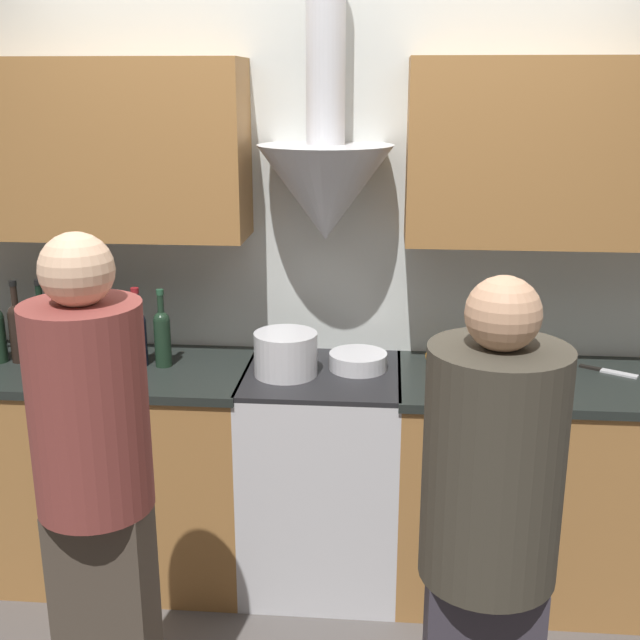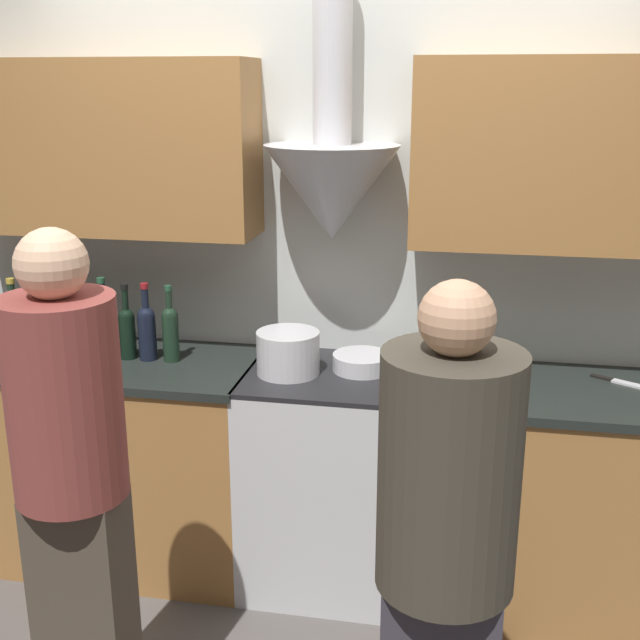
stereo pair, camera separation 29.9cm
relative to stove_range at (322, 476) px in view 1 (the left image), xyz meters
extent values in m
plane|color=#4C4744|center=(0.00, -0.32, -0.47)|extent=(12.00, 12.00, 0.00)
cube|color=silver|center=(0.00, 0.33, 0.83)|extent=(8.40, 0.06, 2.60)
cone|color=silver|center=(0.00, 0.15, 1.17)|extent=(0.54, 0.54, 0.37)
cylinder|color=silver|center=(0.00, 0.15, 1.72)|extent=(0.15, 0.15, 0.73)
cube|color=#9E6B38|center=(-0.97, 0.15, 1.33)|extent=(1.30, 0.32, 0.70)
cube|color=#9E6B38|center=(0.88, 0.15, 1.33)|extent=(1.13, 0.32, 0.70)
cube|color=#9E6B38|center=(-0.97, 0.00, -0.02)|extent=(1.30, 0.60, 0.90)
cube|color=black|center=(-0.97, 0.00, 0.45)|extent=(1.32, 0.62, 0.03)
cube|color=#9E6B38|center=(0.88, 0.00, -0.02)|extent=(1.13, 0.60, 0.90)
cube|color=black|center=(0.88, 0.00, 0.45)|extent=(1.16, 0.62, 0.03)
cube|color=silver|center=(0.00, 0.00, -0.01)|extent=(0.63, 0.60, 0.92)
cube|color=black|center=(0.00, -0.30, -0.05)|extent=(0.44, 0.01, 0.41)
cube|color=black|center=(0.00, 0.00, 0.45)|extent=(0.63, 0.60, 0.02)
cube|color=silver|center=(0.00, 0.27, 0.39)|extent=(0.63, 0.06, 0.10)
cylinder|color=black|center=(-1.27, 0.03, 0.57)|extent=(0.07, 0.07, 0.21)
sphere|color=black|center=(-1.27, 0.03, 0.67)|extent=(0.07, 0.07, 0.07)
cylinder|color=black|center=(-1.27, 0.03, 0.74)|extent=(0.03, 0.03, 0.10)
cylinder|color=black|center=(-1.27, 0.03, 0.80)|extent=(0.03, 0.03, 0.02)
cylinder|color=black|center=(-1.16, 0.03, 0.57)|extent=(0.07, 0.07, 0.21)
sphere|color=black|center=(-1.16, 0.03, 0.67)|extent=(0.07, 0.07, 0.07)
cylinder|color=black|center=(-1.16, 0.03, 0.74)|extent=(0.03, 0.03, 0.11)
cylinder|color=black|center=(-1.16, 0.03, 0.81)|extent=(0.03, 0.03, 0.02)
cylinder|color=black|center=(-1.06, 0.02, 0.56)|extent=(0.08, 0.08, 0.20)
sphere|color=black|center=(-1.06, 0.02, 0.66)|extent=(0.08, 0.08, 0.08)
cylinder|color=black|center=(-1.06, 0.02, 0.72)|extent=(0.03, 0.03, 0.09)
cylinder|color=black|center=(-1.06, 0.02, 0.78)|extent=(0.03, 0.03, 0.02)
cylinder|color=black|center=(-0.96, 0.04, 0.57)|extent=(0.08, 0.08, 0.22)
sphere|color=black|center=(-0.96, 0.04, 0.68)|extent=(0.07, 0.07, 0.07)
cylinder|color=black|center=(-0.96, 0.04, 0.74)|extent=(0.03, 0.03, 0.08)
cylinder|color=#234C33|center=(-0.96, 0.04, 0.79)|extent=(0.03, 0.03, 0.02)
cylinder|color=black|center=(-0.85, 0.02, 0.56)|extent=(0.07, 0.07, 0.18)
sphere|color=black|center=(-0.85, 0.02, 0.65)|extent=(0.07, 0.07, 0.07)
cylinder|color=black|center=(-0.85, 0.02, 0.71)|extent=(0.03, 0.03, 0.10)
cylinder|color=black|center=(-0.85, 0.02, 0.77)|extent=(0.03, 0.03, 0.02)
cylinder|color=black|center=(-0.76, 0.02, 0.56)|extent=(0.08, 0.08, 0.19)
sphere|color=black|center=(-0.76, 0.02, 0.66)|extent=(0.07, 0.07, 0.07)
cylinder|color=black|center=(-0.76, 0.02, 0.72)|extent=(0.03, 0.03, 0.10)
cylinder|color=maroon|center=(-0.76, 0.02, 0.78)|extent=(0.03, 0.03, 0.02)
cylinder|color=black|center=(-0.66, 0.02, 0.56)|extent=(0.07, 0.07, 0.20)
sphere|color=black|center=(-0.66, 0.02, 0.66)|extent=(0.07, 0.07, 0.07)
cylinder|color=black|center=(-0.66, 0.02, 0.72)|extent=(0.03, 0.03, 0.09)
cylinder|color=#234C33|center=(-0.66, 0.02, 0.78)|extent=(0.03, 0.03, 0.02)
cylinder|color=silver|center=(-0.14, -0.04, 0.55)|extent=(0.25, 0.25, 0.17)
cylinder|color=silver|center=(0.14, 0.05, 0.50)|extent=(0.24, 0.24, 0.07)
sphere|color=orange|center=(0.45, 0.14, 0.50)|extent=(0.07, 0.07, 0.07)
cylinder|color=silver|center=(0.62, -0.03, 0.52)|extent=(0.17, 0.17, 0.11)
cube|color=silver|center=(1.19, 0.08, 0.47)|extent=(0.14, 0.10, 0.01)
cube|color=black|center=(1.09, 0.13, 0.47)|extent=(0.09, 0.06, 0.01)
cube|color=#473D33|center=(-0.56, -1.05, -0.02)|extent=(0.28, 0.18, 0.90)
cylinder|color=brown|center=(-0.56, -1.05, 0.73)|extent=(0.33, 0.33, 0.60)
sphere|color=#E0B28E|center=(-0.56, -1.05, 1.12)|extent=(0.20, 0.20, 0.20)
cylinder|color=#3D382D|center=(0.53, -1.18, 0.67)|extent=(0.35, 0.35, 0.62)
sphere|color=tan|center=(0.53, -1.18, 1.06)|extent=(0.18, 0.18, 0.18)
camera|label=1|loc=(0.25, -3.02, 1.59)|focal=45.00mm
camera|label=2|loc=(0.55, -2.98, 1.59)|focal=45.00mm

